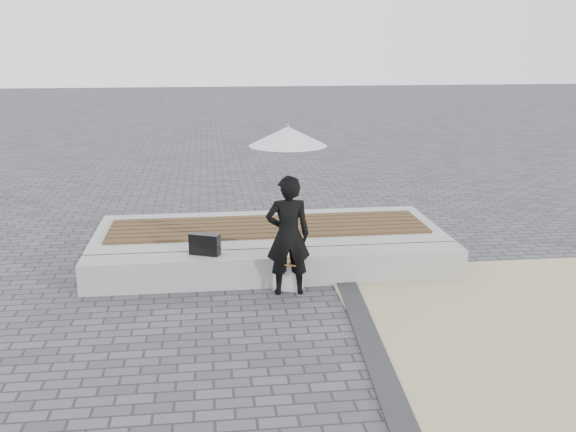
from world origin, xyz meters
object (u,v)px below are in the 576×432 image
Objects in this scene: seating_ledge at (277,267)px; canvas_tote at (288,276)px; woman at (288,235)px; handbag at (205,244)px; parasol at (288,136)px.

seating_ledge is 0.31m from canvas_tote.
canvas_tote is at bearing -98.22° from woman.
seating_ledge is at bearing 20.02° from handbag.
parasol is 1.82m from handbag.
seating_ledge is 13.22× the size of canvas_tote.
parasol is at bearing 82.74° from woman.
handbag is (-1.02, 0.45, -0.21)m from woman.
handbag reaches higher than seating_ledge.
handbag is at bearing 176.99° from seating_ledge.
parasol reaches higher than woman.
handbag reaches higher than canvas_tote.
parasol is 3.04× the size of handbag.
woman reaches higher than seating_ledge.
seating_ledge is at bearing 131.76° from canvas_tote.
parasol is 1.79m from canvas_tote.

